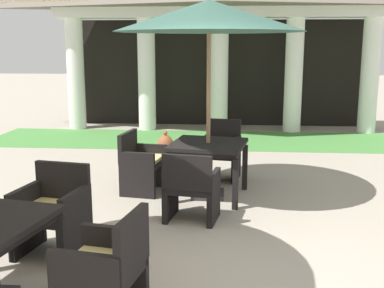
{
  "coord_description": "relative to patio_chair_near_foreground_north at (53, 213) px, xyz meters",
  "views": [
    {
      "loc": [
        0.27,
        -3.88,
        2.05
      ],
      "look_at": [
        -0.17,
        1.67,
        0.9
      ],
      "focal_mm": 45.28,
      "sensor_mm": 36.0,
      "label": 1
    }
  ],
  "objects": [
    {
      "name": "patio_chair_mid_left_south",
      "position": [
        1.29,
        1.0,
        -0.02
      ],
      "size": [
        0.67,
        0.6,
        0.84
      ],
      "rotation": [
        0.0,
        0.0,
        -0.16
      ],
      "color": "black",
      "rests_on": "ground"
    },
    {
      "name": "ground_plane",
      "position": [
        1.47,
        -0.55,
        -0.41
      ],
      "size": [
        60.0,
        60.0,
        0.0
      ],
      "primitive_type": "plane",
      "color": "#9E9384"
    },
    {
      "name": "lawn_strip",
      "position": [
        1.47,
        5.96,
        -0.41
      ],
      "size": [
        10.01,
        2.22,
        0.01
      ],
      "primitive_type": "cube",
      "color": "#47843D",
      "rests_on": "ground"
    },
    {
      "name": "patio_table_mid_left",
      "position": [
        1.45,
        1.95,
        0.24
      ],
      "size": [
        1.1,
        1.1,
        0.76
      ],
      "rotation": [
        0.0,
        0.0,
        -0.16
      ],
      "color": "black",
      "rests_on": "ground"
    },
    {
      "name": "patio_chair_near_foreground_north",
      "position": [
        0.0,
        0.0,
        0.0
      ],
      "size": [
        0.7,
        0.68,
        0.88
      ],
      "rotation": [
        0.0,
        0.0,
        -3.32
      ],
      "color": "black",
      "rests_on": "ground"
    },
    {
      "name": "patio_chair_mid_left_north",
      "position": [
        1.61,
        2.91,
        -0.01
      ],
      "size": [
        0.65,
        0.66,
        0.9
      ],
      "rotation": [
        0.0,
        0.0,
        -3.3
      ],
      "color": "black",
      "rests_on": "ground"
    },
    {
      "name": "background_pavilion",
      "position": [
        1.47,
        7.32,
        2.58
      ],
      "size": [
        8.21,
        2.43,
        3.98
      ],
      "color": "white",
      "rests_on": "ground"
    },
    {
      "name": "patio_chair_near_foreground_east",
      "position": [
        0.85,
        -1.24,
        0.01
      ],
      "size": [
        0.64,
        0.64,
        0.89
      ],
      "rotation": [
        0.0,
        0.0,
        1.39
      ],
      "color": "black",
      "rests_on": "ground"
    },
    {
      "name": "patio_chair_mid_left_west",
      "position": [
        0.5,
        2.11,
        -0.0
      ],
      "size": [
        0.61,
        0.7,
        0.85
      ],
      "rotation": [
        0.0,
        0.0,
        -1.73
      ],
      "color": "black",
      "rests_on": "ground"
    },
    {
      "name": "terracotta_urn",
      "position": [
        0.54,
        4.38,
        -0.21
      ],
      "size": [
        0.31,
        0.31,
        0.47
      ],
      "color": "brown",
      "rests_on": "ground"
    },
    {
      "name": "patio_umbrella_mid_left",
      "position": [
        1.45,
        1.95,
        1.98
      ],
      "size": [
        2.48,
        2.48,
        2.67
      ],
      "color": "#2D2D2D",
      "rests_on": "ground"
    }
  ]
}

